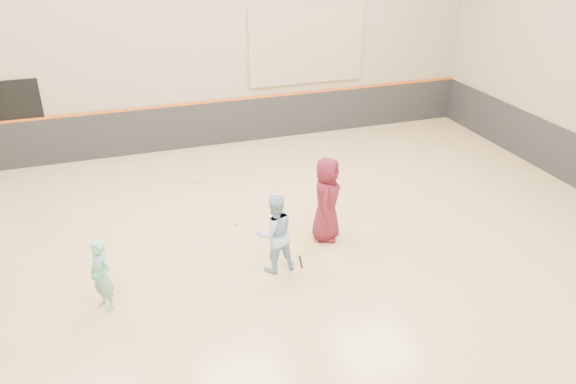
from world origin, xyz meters
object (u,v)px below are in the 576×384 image
object	(u,v)px
girl	(102,276)
young_man	(327,199)
instructor	(275,234)
spare_racket	(198,182)

from	to	relation	value
girl	young_man	size ratio (longest dim) A/B	0.74
instructor	girl	bearing A→B (deg)	-0.43
young_man	spare_racket	distance (m)	3.74
girl	young_man	distance (m)	4.24
girl	instructor	size ratio (longest dim) A/B	0.85
young_man	instructor	bearing A→B (deg)	149.01
instructor	young_man	distance (m)	1.45
girl	instructor	world-z (taller)	instructor
instructor	spare_racket	bearing A→B (deg)	-84.17
girl	spare_racket	size ratio (longest dim) A/B	1.82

